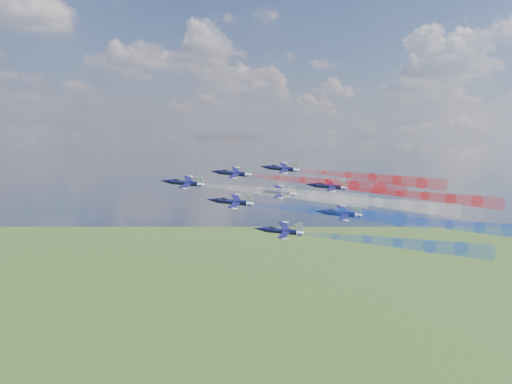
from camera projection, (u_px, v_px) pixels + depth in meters
jet_lead at (184, 183)px, 157.25m from camera, size 15.19×14.64×6.78m
trail_lead at (286, 193)px, 156.80m from camera, size 38.38×26.27×9.01m
jet_inner_left at (232, 202)px, 147.43m from camera, size 15.19×14.64×6.78m
trail_inner_left at (341, 213)px, 146.97m from camera, size 38.38×26.27×9.01m
jet_inner_right at (233, 173)px, 167.15m from camera, size 15.19×14.64×6.78m
trail_inner_right at (328, 183)px, 166.70m from camera, size 38.38×26.27×9.01m
jet_outer_left at (281, 231)px, 137.16m from camera, size 15.19×14.64×6.78m
trail_outer_left at (398, 243)px, 136.70m from camera, size 38.38×26.27×9.01m
jet_center_third at (277, 193)px, 158.43m from camera, size 15.19×14.64×6.78m
trail_center_third at (378, 203)px, 157.97m from camera, size 38.38×26.27×9.01m
jet_outer_right at (282, 169)px, 176.07m from camera, size 15.19×14.64×6.78m
trail_outer_right at (373, 178)px, 175.62m from camera, size 38.38×26.27×9.01m
jet_rear_left at (340, 214)px, 146.70m from camera, size 15.19×14.64×6.78m
trail_rear_left at (450, 225)px, 146.24m from camera, size 38.38×26.27×9.01m
jet_rear_right at (328, 186)px, 166.32m from camera, size 15.19×14.64×6.78m
trail_rear_right at (425, 196)px, 165.87m from camera, size 38.38×26.27×9.01m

